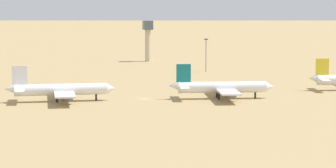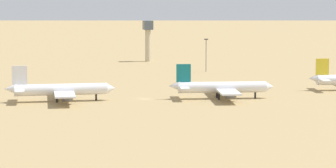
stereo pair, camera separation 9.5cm
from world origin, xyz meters
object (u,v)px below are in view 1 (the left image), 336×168
at_px(parked_jet_white_3, 60,90).
at_px(control_tower, 148,37).
at_px(parked_jet_teal_4, 221,87).
at_px(light_pole_mid, 206,53).

xyz_separation_m(parked_jet_white_3, control_tower, (63.22, 140.37, 9.57)).
xyz_separation_m(parked_jet_teal_4, light_pole_mid, (21.34, 88.84, 5.10)).
height_order(parked_jet_white_3, parked_jet_teal_4, parked_jet_white_3).
bearing_deg(light_pole_mid, parked_jet_teal_4, -103.51).
distance_m(control_tower, light_pole_mid, 61.37).
xyz_separation_m(control_tower, light_pole_mid, (16.19, -59.03, -4.53)).
bearing_deg(parked_jet_teal_4, light_pole_mid, 86.03).
bearing_deg(parked_jet_white_3, parked_jet_teal_4, -3.15).
relative_size(parked_jet_teal_4, light_pole_mid, 2.40).
bearing_deg(light_pole_mid, control_tower, 105.34).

